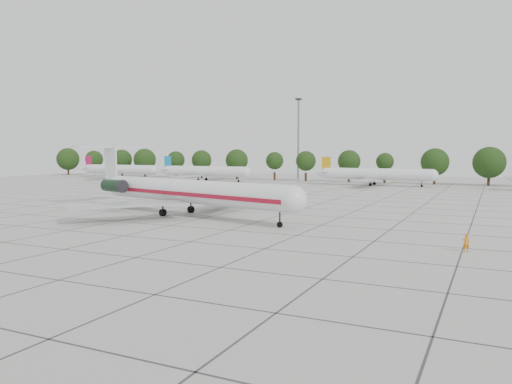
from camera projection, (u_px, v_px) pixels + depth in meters
ground at (260, 221)px, 62.45m from camera, size 260.00×260.00×0.00m
apron_joints at (302, 209)px, 75.93m from camera, size 170.00×170.00×0.02m
main_airliner at (180, 190)px, 68.65m from camera, size 40.35×31.03×9.61m
ground_crew at (466, 243)px, 43.21m from camera, size 0.71×0.65×1.63m
bg_airliner_a at (119, 170)px, 163.95m from camera, size 28.24×27.20×7.40m
bg_airliner_b at (205, 171)px, 148.34m from camera, size 28.24×27.20×7.40m
bg_airliner_c at (376, 174)px, 128.19m from camera, size 28.24×27.20×7.40m
tree_line at (349, 161)px, 143.38m from camera, size 249.86×8.44×10.22m
floodlight_mast at (298, 134)px, 156.92m from camera, size 1.60×1.60×25.45m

